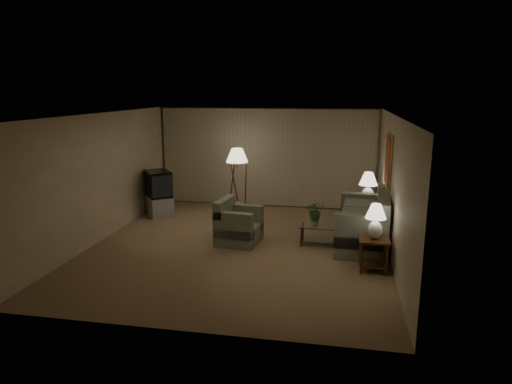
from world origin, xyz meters
TOP-DOWN VIEW (x-y plane):
  - ground at (0.00, 0.00)m, footprint 7.00×7.00m
  - room_shell at (0.02, 1.51)m, footprint 6.04×7.02m
  - sofa at (2.50, 0.50)m, footprint 2.15×1.27m
  - armchair at (-0.05, 0.20)m, footprint 1.08×1.05m
  - side_table_near at (2.65, -0.85)m, footprint 0.53×0.53m
  - side_table_far at (2.65, 1.75)m, footprint 0.50×0.42m
  - table_lamp_near at (2.65, -0.85)m, footprint 0.37×0.37m
  - table_lamp_far at (2.65, 1.75)m, footprint 0.42×0.42m
  - coffee_table at (1.69, 0.40)m, footprint 0.97×0.53m
  - tv_cabinet at (-2.55, 1.93)m, footprint 1.41×1.40m
  - crt_tv at (-2.55, 1.93)m, footprint 1.29×1.28m
  - floor_lamp at (-0.58, 2.38)m, footprint 0.56×0.56m
  - ottoman at (-0.58, 1.89)m, footprint 0.63×0.63m
  - vase at (1.54, 0.40)m, footprint 0.19×0.19m
  - flowers at (1.54, 0.40)m, footprint 0.46×0.42m
  - book at (1.94, 0.30)m, footprint 0.24×0.26m

SIDE VIEW (x-z plane):
  - ground at x=0.00m, z-range 0.00..0.00m
  - ottoman at x=-0.58m, z-range 0.00..0.40m
  - tv_cabinet at x=-2.55m, z-range 0.00..0.50m
  - coffee_table at x=1.69m, z-range 0.07..0.48m
  - armchair at x=-0.05m, z-range 0.00..0.74m
  - side_table_far at x=2.65m, z-range 0.10..0.70m
  - side_table_near at x=2.65m, z-range 0.11..0.71m
  - book at x=1.94m, z-range 0.41..0.43m
  - sofa at x=2.50m, z-range 0.00..0.89m
  - vase at x=1.54m, z-range 0.42..0.58m
  - flowers at x=1.54m, z-range 0.58..1.01m
  - crt_tv at x=-2.55m, z-range 0.50..1.16m
  - floor_lamp at x=-0.58m, z-range 0.04..1.76m
  - table_lamp_near at x=2.65m, z-range 0.66..1.29m
  - table_lamp_far at x=2.65m, z-range 0.67..1.40m
  - room_shell at x=0.02m, z-range 0.39..3.11m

